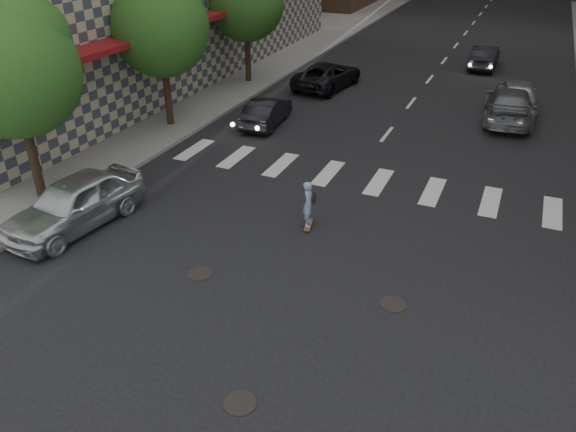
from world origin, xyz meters
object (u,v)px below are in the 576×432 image
object	(u,v)px
tree_a	(16,65)
traffic_car_d	(517,94)
traffic_car_c	(328,75)
silver_sedan	(74,203)
traffic_car_e	(485,57)
tree_b	(163,22)
traffic_car_a	(266,112)
traffic_car_b	(509,105)
skateboarder	(309,204)

from	to	relation	value
tree_a	traffic_car_d	distance (m)	22.55
tree_a	traffic_car_c	size ratio (longest dim) A/B	1.30
silver_sedan	traffic_car_e	size ratio (longest dim) A/B	1.15
tree_b	traffic_car_a	xyz separation A→B (m)	(3.94, 1.86, -4.01)
traffic_car_e	tree_b	bearing A→B (deg)	54.86
silver_sedan	traffic_car_d	xyz separation A→B (m)	(12.01, 18.00, -0.03)
traffic_car_a	traffic_car_c	world-z (taller)	traffic_car_c
tree_a	traffic_car_e	size ratio (longest dim) A/B	1.56
traffic_car_d	traffic_car_e	xyz separation A→B (m)	(-2.42, 7.93, -0.09)
traffic_car_c	traffic_car_e	size ratio (longest dim) A/B	1.20
tree_a	traffic_car_b	bearing A→B (deg)	46.40
traffic_car_a	traffic_car_d	world-z (taller)	traffic_car_d
silver_sedan	traffic_car_c	xyz separation A→B (m)	(2.01, 17.95, -0.12)
tree_b	skateboarder	distance (m)	11.84
tree_b	traffic_car_b	size ratio (longest dim) A/B	1.23
traffic_car_c	traffic_car_e	xyz separation A→B (m)	(7.58, 7.98, -0.01)
tree_b	traffic_car_d	bearing A→B (deg)	31.50
traffic_car_b	tree_a	bearing A→B (deg)	42.61
traffic_car_d	silver_sedan	bearing A→B (deg)	49.99
skateboarder	traffic_car_e	xyz separation A→B (m)	(2.77, 23.08, -0.14)
traffic_car_c	traffic_car_d	xyz separation A→B (m)	(10.00, 0.05, 0.09)
skateboarder	traffic_car_c	distance (m)	15.86
traffic_car_a	traffic_car_b	size ratio (longest dim) A/B	0.72
tree_a	tree_b	bearing A→B (deg)	90.00
traffic_car_e	tree_a	bearing A→B (deg)	64.60
traffic_car_a	silver_sedan	bearing A→B (deg)	76.29
traffic_car_a	tree_a	bearing A→B (deg)	62.21
skateboarder	traffic_car_b	xyz separation A→B (m)	(4.98, 13.26, -0.05)
traffic_car_d	traffic_car_a	bearing A→B (deg)	27.34
traffic_car_c	traffic_car_d	size ratio (longest dim) A/B	1.09
traffic_car_a	traffic_car_c	size ratio (longest dim) A/B	0.76
traffic_car_c	traffic_car_e	world-z (taller)	traffic_car_c
traffic_car_c	traffic_car_b	bearing A→B (deg)	176.83
tree_b	traffic_car_a	size ratio (longest dim) A/B	1.72
traffic_car_b	traffic_car_c	world-z (taller)	traffic_car_b
tree_b	traffic_car_e	bearing A→B (deg)	54.35
skateboarder	traffic_car_a	xyz separation A→B (m)	(-5.33, 8.16, -0.20)
traffic_car_c	traffic_car_e	bearing A→B (deg)	-126.05
silver_sedan	tree_b	bearing A→B (deg)	112.04
tree_a	tree_b	size ratio (longest dim) A/B	1.00
tree_a	traffic_car_a	distance (m)	11.36
skateboarder	traffic_car_b	distance (m)	14.17
traffic_car_d	traffic_car_e	bearing A→B (deg)	-79.33
traffic_car_a	traffic_car_b	bearing A→B (deg)	-159.65
tree_a	silver_sedan	bearing A→B (deg)	-24.85
silver_sedan	traffic_car_b	distance (m)	19.97
traffic_car_d	traffic_car_b	bearing A→B (deg)	77.42
silver_sedan	traffic_car_a	xyz separation A→B (m)	(1.49, 11.00, -0.19)
traffic_car_b	traffic_car_d	distance (m)	1.91
traffic_car_a	traffic_car_b	world-z (taller)	traffic_car_b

